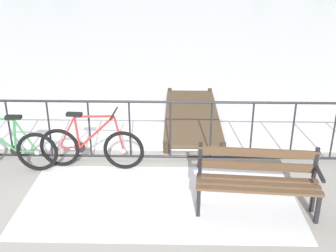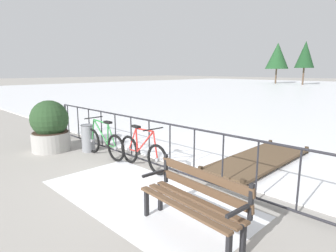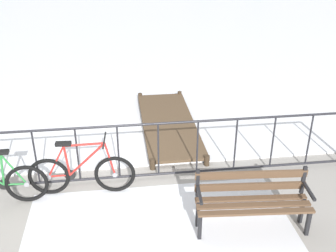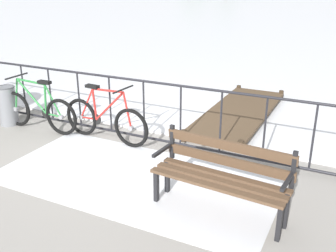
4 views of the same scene
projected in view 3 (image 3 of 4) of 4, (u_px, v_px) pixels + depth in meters
ground_plane at (101, 182)px, 6.86m from camera, size 160.00×160.00×0.00m
snow_patch at (159, 224)px, 5.90m from camera, size 3.86×1.93×0.01m
railing_fence at (98, 154)px, 6.61m from camera, size 9.06×0.06×1.07m
bicycle_second at (82, 173)px, 6.44m from camera, size 1.71×0.52×0.97m
park_bench at (252, 197)px, 5.64m from camera, size 1.63×0.60×0.89m
wooden_dock at (168, 123)px, 8.65m from camera, size 1.10×3.27×0.20m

